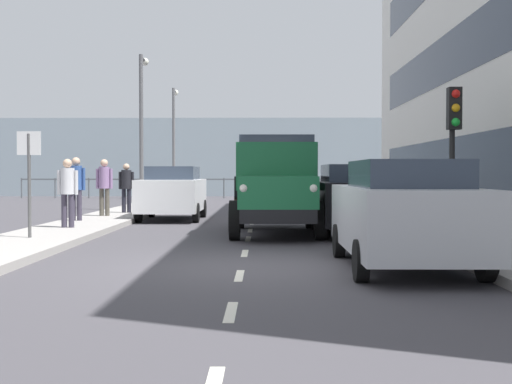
{
  "coord_description": "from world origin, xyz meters",
  "views": [
    {
      "loc": [
        -0.36,
        10.85,
        1.53
      ],
      "look_at": [
        -0.14,
        -7.63,
        0.99
      ],
      "focal_mm": 47.18,
      "sensor_mm": 36.0,
      "label": 1
    }
  ],
  "objects_px": {
    "truck_vintage_green": "(276,187)",
    "lamp_post_promenade": "(142,116)",
    "pedestrian_couple_a": "(68,187)",
    "pedestrian_near_railing": "(104,182)",
    "car_silver_kerbside_near": "(404,212)",
    "traffic_light_near": "(454,129)",
    "pedestrian_with_bag": "(126,184)",
    "street_sign": "(29,165)",
    "car_white_oppositeside_0": "(173,192)",
    "lamp_post_far": "(174,132)",
    "car_black_kerbside_1": "(354,198)",
    "pedestrian_strolling": "(76,183)"
  },
  "relations": [
    {
      "from": "car_silver_kerbside_near",
      "to": "pedestrian_near_railing",
      "type": "distance_m",
      "value": 12.85
    },
    {
      "from": "car_white_oppositeside_0",
      "to": "pedestrian_with_bag",
      "type": "height_order",
      "value": "pedestrian_with_bag"
    },
    {
      "from": "car_black_kerbside_1",
      "to": "pedestrian_strolling",
      "type": "bearing_deg",
      "value": -18.38
    },
    {
      "from": "traffic_light_near",
      "to": "car_white_oppositeside_0",
      "type": "bearing_deg",
      "value": -45.46
    },
    {
      "from": "car_silver_kerbside_near",
      "to": "traffic_light_near",
      "type": "xyz_separation_m",
      "value": [
        -1.84,
        -3.79,
        1.58
      ]
    },
    {
      "from": "car_white_oppositeside_0",
      "to": "pedestrian_with_bag",
      "type": "xyz_separation_m",
      "value": [
        1.78,
        -1.37,
        0.24
      ]
    },
    {
      "from": "lamp_post_promenade",
      "to": "truck_vintage_green",
      "type": "bearing_deg",
      "value": 116.37
    },
    {
      "from": "car_silver_kerbside_near",
      "to": "car_white_oppositeside_0",
      "type": "xyz_separation_m",
      "value": [
        5.17,
        -10.93,
        -0.0
      ]
    },
    {
      "from": "truck_vintage_green",
      "to": "lamp_post_promenade",
      "type": "height_order",
      "value": "lamp_post_promenade"
    },
    {
      "from": "lamp_post_promenade",
      "to": "car_white_oppositeside_0",
      "type": "bearing_deg",
      "value": 110.08
    },
    {
      "from": "pedestrian_with_bag",
      "to": "street_sign",
      "type": "bearing_deg",
      "value": 88.4
    },
    {
      "from": "car_black_kerbside_1",
      "to": "pedestrian_near_railing",
      "type": "xyz_separation_m",
      "value": [
        7.3,
        -4.63,
        0.32
      ]
    },
    {
      "from": "car_silver_kerbside_near",
      "to": "car_black_kerbside_1",
      "type": "distance_m",
      "value": 5.94
    },
    {
      "from": "truck_vintage_green",
      "to": "street_sign",
      "type": "height_order",
      "value": "truck_vintage_green"
    },
    {
      "from": "pedestrian_couple_a",
      "to": "pedestrian_near_railing",
      "type": "height_order",
      "value": "pedestrian_near_railing"
    },
    {
      "from": "lamp_post_promenade",
      "to": "street_sign",
      "type": "xyz_separation_m",
      "value": [
        0.08,
        12.78,
        -2.12
      ]
    },
    {
      "from": "car_white_oppositeside_0",
      "to": "street_sign",
      "type": "xyz_separation_m",
      "value": [
        2.02,
        7.46,
        0.79
      ]
    },
    {
      "from": "lamp_post_promenade",
      "to": "lamp_post_far",
      "type": "height_order",
      "value": "lamp_post_far"
    },
    {
      "from": "car_black_kerbside_1",
      "to": "pedestrian_near_railing",
      "type": "distance_m",
      "value": 8.65
    },
    {
      "from": "pedestrian_strolling",
      "to": "lamp_post_promenade",
      "type": "relative_size",
      "value": 0.3
    },
    {
      "from": "car_black_kerbside_1",
      "to": "pedestrian_near_railing",
      "type": "relative_size",
      "value": 2.37
    },
    {
      "from": "car_black_kerbside_1",
      "to": "lamp_post_promenade",
      "type": "xyz_separation_m",
      "value": [
        7.12,
        -10.32,
        2.9
      ]
    },
    {
      "from": "pedestrian_near_railing",
      "to": "pedestrian_with_bag",
      "type": "relative_size",
      "value": 1.07
    },
    {
      "from": "truck_vintage_green",
      "to": "car_silver_kerbside_near",
      "type": "relative_size",
      "value": 1.28
    },
    {
      "from": "truck_vintage_green",
      "to": "lamp_post_promenade",
      "type": "distance_m",
      "value": 12.0
    },
    {
      "from": "truck_vintage_green",
      "to": "pedestrian_near_railing",
      "type": "bearing_deg",
      "value": -41.77
    },
    {
      "from": "lamp_post_promenade",
      "to": "pedestrian_with_bag",
      "type": "bearing_deg",
      "value": 92.46
    },
    {
      "from": "lamp_post_promenade",
      "to": "pedestrian_strolling",
      "type": "bearing_deg",
      "value": 86.44
    },
    {
      "from": "car_white_oppositeside_0",
      "to": "car_black_kerbside_1",
      "type": "bearing_deg",
      "value": 136.04
    },
    {
      "from": "truck_vintage_green",
      "to": "car_black_kerbside_1",
      "type": "distance_m",
      "value": 1.95
    },
    {
      "from": "pedestrian_near_railing",
      "to": "pedestrian_strolling",
      "type": "bearing_deg",
      "value": 81.65
    },
    {
      "from": "truck_vintage_green",
      "to": "street_sign",
      "type": "xyz_separation_m",
      "value": [
        5.28,
        2.3,
        0.5
      ]
    },
    {
      "from": "truck_vintage_green",
      "to": "traffic_light_near",
      "type": "relative_size",
      "value": 1.76
    },
    {
      "from": "street_sign",
      "to": "pedestrian_strolling",
      "type": "bearing_deg",
      "value": -85.33
    },
    {
      "from": "car_silver_kerbside_near",
      "to": "car_black_kerbside_1",
      "type": "bearing_deg",
      "value": -90.0
    },
    {
      "from": "pedestrian_couple_a",
      "to": "pedestrian_with_bag",
      "type": "height_order",
      "value": "pedestrian_couple_a"
    },
    {
      "from": "lamp_post_promenade",
      "to": "lamp_post_far",
      "type": "distance_m",
      "value": 10.77
    },
    {
      "from": "street_sign",
      "to": "car_white_oppositeside_0",
      "type": "bearing_deg",
      "value": -105.19
    },
    {
      "from": "traffic_light_near",
      "to": "street_sign",
      "type": "distance_m",
      "value": 9.08
    },
    {
      "from": "pedestrian_strolling",
      "to": "pedestrian_near_railing",
      "type": "relative_size",
      "value": 1.01
    },
    {
      "from": "car_black_kerbside_1",
      "to": "car_white_oppositeside_0",
      "type": "distance_m",
      "value": 7.19
    },
    {
      "from": "pedestrian_near_railing",
      "to": "lamp_post_promenade",
      "type": "distance_m",
      "value": 6.25
    },
    {
      "from": "car_white_oppositeside_0",
      "to": "pedestrian_strolling",
      "type": "xyz_separation_m",
      "value": [
        2.43,
        2.46,
        0.33
      ]
    },
    {
      "from": "pedestrian_strolling",
      "to": "pedestrian_near_railing",
      "type": "bearing_deg",
      "value": -98.35
    },
    {
      "from": "pedestrian_couple_a",
      "to": "pedestrian_near_railing",
      "type": "bearing_deg",
      "value": -88.08
    },
    {
      "from": "car_black_kerbside_1",
      "to": "street_sign",
      "type": "distance_m",
      "value": 7.65
    },
    {
      "from": "truck_vintage_green",
      "to": "pedestrian_with_bag",
      "type": "xyz_separation_m",
      "value": [
        5.03,
        -6.53,
        -0.04
      ]
    },
    {
      "from": "car_silver_kerbside_near",
      "to": "lamp_post_promenade",
      "type": "bearing_deg",
      "value": -66.34
    },
    {
      "from": "car_silver_kerbside_near",
      "to": "car_white_oppositeside_0",
      "type": "relative_size",
      "value": 1.13
    },
    {
      "from": "pedestrian_with_bag",
      "to": "traffic_light_near",
      "type": "distance_m",
      "value": 12.31
    }
  ]
}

